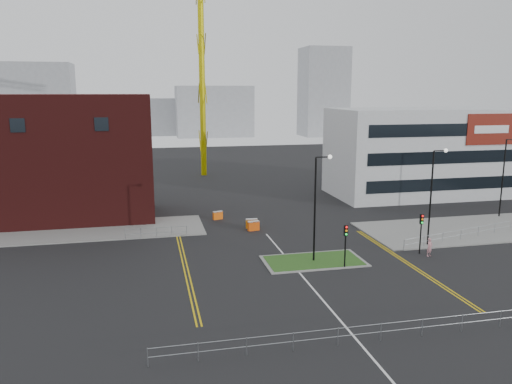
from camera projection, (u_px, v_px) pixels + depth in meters
ground at (324, 301)px, 34.65m from camera, size 200.00×200.00×0.00m
pavement_left at (67, 232)px, 51.48m from camera, size 28.00×8.00×0.12m
pavement_right at (475, 229)px, 52.67m from camera, size 24.00×10.00×0.12m
island_kerb at (314, 261)px, 42.72m from camera, size 8.60×4.60×0.08m
grass_island at (314, 261)px, 42.72m from camera, size 8.00×4.00×0.12m
brick_building at (42, 160)px, 55.25m from camera, size 24.20×10.07×14.24m
office_block at (422, 152)px, 69.54m from camera, size 25.00×12.20×12.00m
tower_crane at (235, 5)px, 80.89m from camera, size 51.00×16.36×40.79m
streetlamp_island at (318, 200)px, 41.70m from camera, size 1.46×0.36×9.18m
streetlamp_right_near at (433, 189)px, 46.14m from camera, size 1.46×0.36×9.18m
streetlamp_right_far at (505, 171)px, 56.75m from camera, size 1.46×0.36×9.18m
traffic_light_island at (346, 238)px, 40.71m from camera, size 0.28×0.33×3.65m
traffic_light_right at (421, 226)px, 44.30m from camera, size 0.28×0.33×3.65m
railing_front at (360, 330)px, 28.75m from camera, size 24.05×0.05×1.10m
railing_left at (156, 231)px, 49.41m from camera, size 6.05×0.05×1.10m
railing_right at (478, 229)px, 49.82m from camera, size 19.05×5.05×1.10m
centre_line at (314, 290)px, 36.56m from camera, size 0.15×30.00×0.01m
yellow_left_a at (183, 263)px, 42.32m from camera, size 0.12×24.00×0.01m
yellow_left_b at (186, 263)px, 42.39m from camera, size 0.12×24.00×0.01m
yellow_right_a at (405, 263)px, 42.39m from camera, size 0.12×20.00×0.01m
yellow_right_b at (408, 262)px, 42.45m from camera, size 0.12×20.00×0.01m
skyline_a at (40, 103)px, 138.91m from camera, size 18.00×12.00×22.00m
skyline_b at (214, 111)px, 159.61m from camera, size 24.00×12.00×16.00m
skyline_c at (323, 92)px, 161.00m from camera, size 14.00×12.00×28.00m
skyline_d at (156, 117)px, 165.79m from camera, size 30.00×12.00×12.00m
pedestrian at (430, 247)px, 43.96m from camera, size 0.71×0.60×1.66m
barrier_left at (253, 225)px, 52.12m from camera, size 1.26×0.61×1.02m
barrier_mid at (218, 215)px, 56.68m from camera, size 1.18×0.66×0.94m
barrier_right at (252, 223)px, 53.01m from camera, size 1.24×0.48×1.03m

